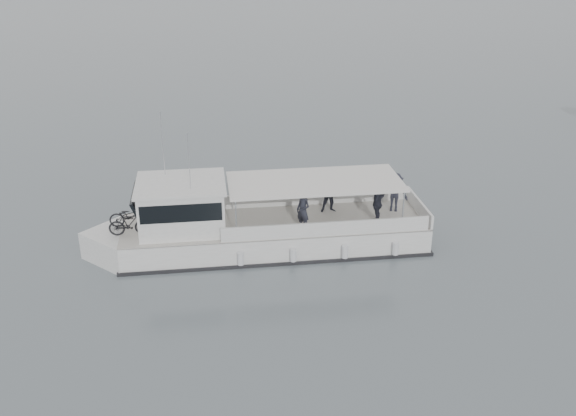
{
  "coord_description": "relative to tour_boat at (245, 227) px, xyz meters",
  "views": [
    {
      "loc": [
        1.98,
        -25.27,
        11.18
      ],
      "look_at": [
        2.94,
        -3.53,
        1.6
      ],
      "focal_mm": 40.0,
      "sensor_mm": 36.0,
      "label": 1
    }
  ],
  "objects": [
    {
      "name": "ground",
      "position": [
        -1.33,
        3.63,
        -0.88
      ],
      "size": [
        1400.0,
        1400.0,
        0.0
      ],
      "primitive_type": "plane",
      "color": "slate",
      "rests_on": "ground"
    },
    {
      "name": "tour_boat",
      "position": [
        0.0,
        0.0,
        0.0
      ],
      "size": [
        12.96,
        4.14,
        5.39
      ],
      "rotation": [
        0.0,
        0.0,
        0.09
      ],
      "color": "white",
      "rests_on": "ground"
    }
  ]
}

